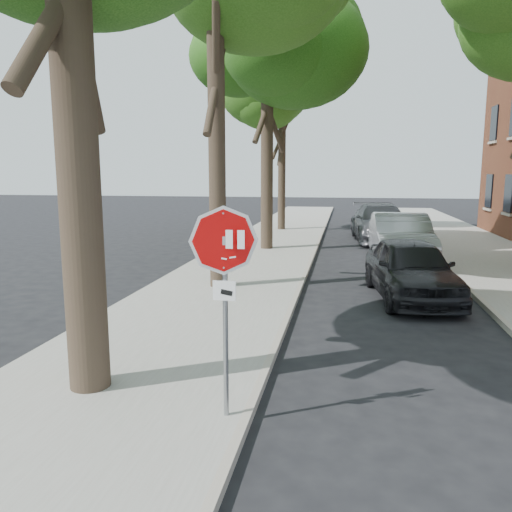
% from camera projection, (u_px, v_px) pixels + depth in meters
% --- Properties ---
extents(ground, '(120.00, 120.00, 0.00)m').
position_uv_depth(ground, '(282.00, 428.00, 6.12)').
color(ground, black).
rests_on(ground, ground).
extents(sidewalk_left, '(4.00, 55.00, 0.12)m').
position_uv_depth(sidewalk_left, '(255.00, 257.00, 18.20)').
color(sidewalk_left, gray).
rests_on(sidewalk_left, ground).
extents(sidewalk_right, '(4.00, 55.00, 0.12)m').
position_uv_depth(sidewalk_right, '(504.00, 265.00, 16.72)').
color(sidewalk_right, gray).
rests_on(sidewalk_right, ground).
extents(curb_left, '(0.12, 55.00, 0.13)m').
position_uv_depth(curb_left, '(312.00, 259.00, 17.84)').
color(curb_left, '#9E9384').
rests_on(curb_left, ground).
extents(curb_right, '(0.12, 55.00, 0.13)m').
position_uv_depth(curb_right, '(440.00, 263.00, 17.08)').
color(curb_right, '#9E9384').
rests_on(curb_right, ground).
extents(stop_sign, '(0.76, 0.34, 2.61)m').
position_uv_depth(stop_sign, '(224.00, 272.00, 5.90)').
color(stop_sign, gray).
rests_on(stop_sign, sidewalk_left).
extents(tree_mid_b, '(5.88, 5.46, 10.36)m').
position_uv_depth(tree_mid_b, '(267.00, 43.00, 18.95)').
color(tree_mid_b, black).
rests_on(tree_mid_b, sidewalk_left).
extents(tree_far, '(5.29, 4.91, 9.33)m').
position_uv_depth(tree_far, '(282.00, 93.00, 25.91)').
color(tree_far, black).
rests_on(tree_far, sidewalk_left).
extents(car_a, '(2.32, 4.63, 1.51)m').
position_uv_depth(car_a, '(411.00, 269.00, 12.39)').
color(car_a, black).
rests_on(car_a, ground).
extents(car_b, '(1.95, 5.25, 1.72)m').
position_uv_depth(car_b, '(400.00, 239.00, 17.30)').
color(car_b, '#A1A2A9').
rests_on(car_b, ground).
extents(car_c, '(2.82, 6.01, 1.70)m').
position_uv_depth(car_c, '(380.00, 223.00, 23.01)').
color(car_c, '#545459').
rests_on(car_c, ground).
extents(car_d, '(2.59, 5.00, 1.35)m').
position_uv_depth(car_d, '(379.00, 216.00, 28.46)').
color(car_d, black).
rests_on(car_d, ground).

